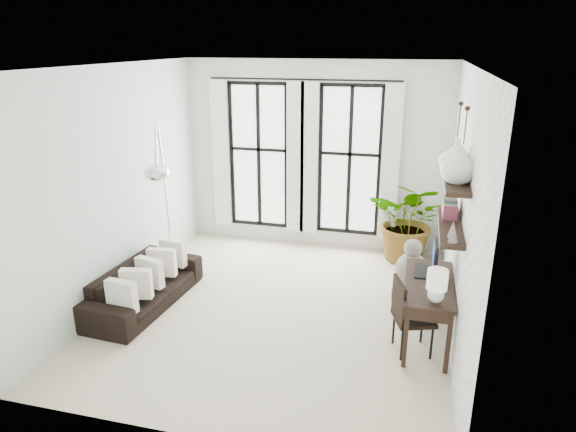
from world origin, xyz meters
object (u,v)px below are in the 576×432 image
(desk_chair, at_px, (407,312))
(plant, at_px, (410,221))
(buddha, at_px, (411,275))
(arc_lamp, at_px, (160,164))
(sofa, at_px, (145,286))
(desk, at_px, (429,288))

(desk_chair, bearing_deg, plant, 72.55)
(buddha, bearing_deg, arc_lamp, -171.28)
(sofa, height_order, plant, plant)
(desk, xyz_separation_m, buddha, (-0.21, 1.08, -0.35))
(arc_lamp, bearing_deg, sofa, -101.09)
(desk_chair, height_order, arc_lamp, arc_lamp)
(buddha, bearing_deg, sofa, -163.44)
(arc_lamp, height_order, buddha, arc_lamp)
(desk_chair, distance_m, buddha, 1.34)
(desk_chair, relative_size, arc_lamp, 0.37)
(sofa, xyz_separation_m, plant, (3.47, 2.46, 0.41))
(desk, xyz_separation_m, arc_lamp, (-3.64, 0.56, 1.15))
(arc_lamp, relative_size, buddha, 2.70)
(desk, bearing_deg, desk_chair, -132.28)
(arc_lamp, bearing_deg, plant, 29.95)
(sofa, relative_size, desk_chair, 2.13)
(desk_chair, height_order, buddha, desk_chair)
(desk, distance_m, buddha, 1.16)
(sofa, bearing_deg, desk, -86.20)
(arc_lamp, distance_m, buddha, 3.79)
(plant, height_order, arc_lamp, arc_lamp)
(plant, bearing_deg, desk, -83.59)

